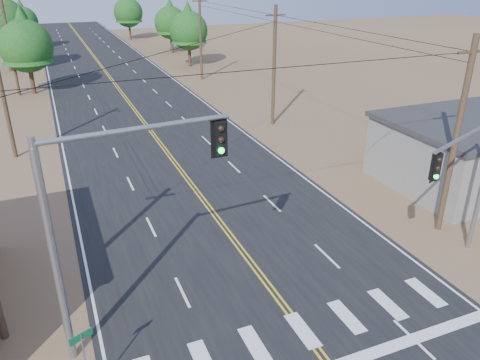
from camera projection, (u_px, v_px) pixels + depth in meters
road at (162, 146)px, 36.38m from camera, size 15.00×200.00×0.02m
utility_pole_left_mid at (1, 88)px, 32.29m from camera, size 1.80×0.30×10.00m
utility_pole_left_far at (10, 47)px, 49.12m from camera, size 1.80×0.30×10.00m
utility_pole_right_near at (456, 137)px, 22.79m from camera, size 1.80×0.30×10.00m
utility_pole_right_mid at (274, 66)px, 39.62m from camera, size 1.80×0.30×10.00m
utility_pole_right_far at (201, 37)px, 56.46m from camera, size 1.80×0.30×10.00m
signal_mast_left at (106, 208)px, 15.13m from camera, size 6.35×0.77×8.27m
signal_mast_right at (472, 171)px, 20.13m from camera, size 5.83×2.52×6.86m
street_sign at (84, 355)px, 14.43m from camera, size 0.72×0.34×2.60m
tree_left_near at (25, 41)px, 49.67m from camera, size 5.56×5.56×9.27m
tree_left_mid at (1, 18)px, 60.56m from camera, size 6.67×6.67×11.11m
tree_left_far at (22, 18)px, 78.47m from camera, size 4.94×4.94×8.23m
tree_right_near at (188, 27)px, 64.34m from camera, size 5.28×5.28×8.81m
tree_right_mid at (170, 19)px, 75.19m from camera, size 5.13×5.13×8.54m
tree_right_far at (128, 9)px, 89.36m from camera, size 5.45×5.45×9.08m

